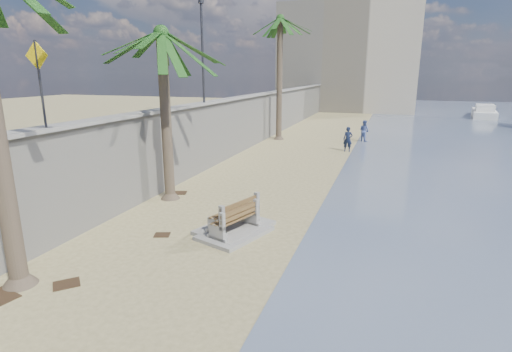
# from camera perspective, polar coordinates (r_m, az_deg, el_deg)

# --- Properties ---
(ground_plane) EXTENTS (140.00, 140.00, 0.00)m
(ground_plane) POSITION_cam_1_polar(r_m,az_deg,el_deg) (10.02, -10.69, -16.66)
(ground_plane) COLOR tan
(seawall) EXTENTS (0.45, 70.00, 3.50)m
(seawall) POSITION_cam_1_polar(r_m,az_deg,el_deg) (29.21, -0.52, 7.90)
(seawall) COLOR gray
(seawall) RESTS_ON ground_plane
(wall_cap) EXTENTS (0.80, 70.00, 0.12)m
(wall_cap) POSITION_cam_1_polar(r_m,az_deg,el_deg) (29.06, -0.53, 11.43)
(wall_cap) COLOR gray
(wall_cap) RESTS_ON seawall
(end_building) EXTENTS (18.00, 12.00, 14.00)m
(end_building) POSITION_cam_1_polar(r_m,az_deg,el_deg) (59.75, 13.15, 16.00)
(end_building) COLOR #B7AA93
(end_building) RESTS_ON ground_plane
(bench_near) EXTENTS (2.22, 2.68, 0.96)m
(bench_near) POSITION_cam_1_polar(r_m,az_deg,el_deg) (13.04, -3.07, -6.72)
(bench_near) COLOR gray
(bench_near) RESTS_ON ground_plane
(bench_far) EXTENTS (2.39, 2.89, 1.04)m
(bench_far) POSITION_cam_1_polar(r_m,az_deg,el_deg) (13.47, -3.08, -5.86)
(bench_far) COLOR gray
(bench_far) RESTS_ON ground_plane
(palm_mid) EXTENTS (5.00, 5.00, 7.51)m
(palm_mid) POSITION_cam_1_polar(r_m,az_deg,el_deg) (16.49, -13.39, 19.01)
(palm_mid) COLOR brown
(palm_mid) RESTS_ON ground_plane
(palm_back) EXTENTS (5.00, 5.00, 9.90)m
(palm_back) POSITION_cam_1_polar(r_m,az_deg,el_deg) (31.69, 3.50, 21.24)
(palm_back) COLOR brown
(palm_back) RESTS_ON ground_plane
(pedestrian_sign) EXTENTS (0.78, 0.07, 2.40)m
(pedestrian_sign) POSITION_cam_1_polar(r_m,az_deg,el_deg) (12.93, -28.60, 12.88)
(pedestrian_sign) COLOR #2D2D33
(pedestrian_sign) RESTS_ON wall_cap
(streetlight) EXTENTS (0.28, 0.28, 5.12)m
(streetlight) POSITION_cam_1_polar(r_m,az_deg,el_deg) (21.63, -7.69, 18.42)
(streetlight) COLOR #2D2D33
(streetlight) RESTS_ON wall_cap
(person_a) EXTENTS (0.70, 0.49, 1.90)m
(person_a) POSITION_cam_1_polar(r_m,az_deg,el_deg) (27.38, 13.00, 5.38)
(person_a) COLOR #141C37
(person_a) RESTS_ON ground_plane
(person_b) EXTENTS (1.10, 1.07, 1.80)m
(person_b) POSITION_cam_1_polar(r_m,az_deg,el_deg) (31.87, 15.21, 6.42)
(person_b) COLOR #5165A8
(person_b) RESTS_ON ground_plane
(yacht_far) EXTENTS (3.55, 8.85, 1.50)m
(yacht_far) POSITION_cam_1_polar(r_m,az_deg,el_deg) (55.45, 29.77, 7.73)
(yacht_far) COLOR silver
(yacht_far) RESTS_ON bay_water
(debris_b) EXTENTS (0.79, 0.79, 0.03)m
(debris_b) POSITION_cam_1_polar(r_m,az_deg,el_deg) (11.39, -25.44, -13.76)
(debris_b) COLOR #382616
(debris_b) RESTS_ON ground_plane
(debris_c) EXTENTS (0.79, 0.71, 0.03)m
(debris_c) POSITION_cam_1_polar(r_m,az_deg,el_deg) (17.90, -10.97, -2.37)
(debris_c) COLOR #382616
(debris_c) RESTS_ON ground_plane
(debris_d) EXTENTS (0.60, 0.54, 0.03)m
(debris_d) POSITION_cam_1_polar(r_m,az_deg,el_deg) (13.51, -13.27, -8.19)
(debris_d) COLOR #382616
(debris_d) RESTS_ON ground_plane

